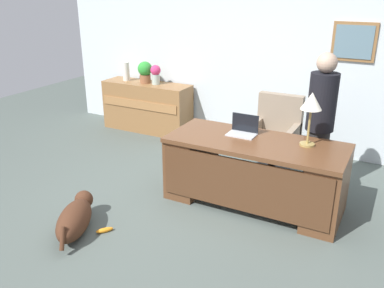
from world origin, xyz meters
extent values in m
plane|color=#4C5651|center=(0.00, 0.00, 0.00)|extent=(12.00, 12.00, 0.00)
cube|color=silver|center=(0.00, 2.60, 1.35)|extent=(7.00, 0.12, 2.70)
cube|color=olive|center=(1.30, 2.52, 1.67)|extent=(0.57, 0.03, 0.51)
cube|color=slate|center=(1.30, 2.50, 1.67)|extent=(0.49, 0.01, 0.43)
cube|color=brown|center=(0.66, 0.65, 0.75)|extent=(1.97, 0.84, 0.05)
cube|color=brown|center=(-0.15, 0.65, 0.36)|extent=(0.36, 0.78, 0.73)
cube|color=brown|center=(1.46, 0.65, 0.36)|extent=(0.36, 0.78, 0.73)
cube|color=#4E2F1C|center=(0.66, 0.26, 0.40)|extent=(1.87, 0.04, 0.58)
cube|color=olive|center=(-1.87, 2.25, 0.42)|extent=(1.55, 0.48, 0.83)
cube|color=#A16F40|center=(-1.87, 2.00, 0.52)|extent=(1.45, 0.02, 0.14)
cube|color=gray|center=(0.58, 1.59, 0.37)|extent=(0.60, 0.58, 0.18)
cylinder|color=black|center=(0.58, 1.59, 0.14)|extent=(0.10, 0.10, 0.28)
cylinder|color=black|center=(0.58, 1.59, 0.03)|extent=(0.52, 0.52, 0.05)
cube|color=gray|center=(0.58, 1.83, 0.75)|extent=(0.60, 0.12, 0.57)
cube|color=gray|center=(0.32, 1.59, 0.57)|extent=(0.08, 0.50, 0.22)
cube|color=gray|center=(0.84, 1.59, 0.57)|extent=(0.08, 0.50, 0.22)
cylinder|color=#262323|center=(1.21, 1.25, 0.41)|extent=(0.26, 0.26, 0.82)
cylinder|color=black|center=(1.21, 1.25, 1.15)|extent=(0.32, 0.32, 0.66)
sphere|color=tan|center=(1.21, 1.25, 1.59)|extent=(0.23, 0.23, 0.23)
ellipsoid|color=#472819|center=(-0.74, -0.79, 0.15)|extent=(0.58, 0.77, 0.30)
sphere|color=#472819|center=(-0.89, -0.47, 0.19)|extent=(0.20, 0.20, 0.20)
cylinder|color=#472819|center=(-0.59, -1.11, 0.17)|extent=(0.10, 0.15, 0.21)
cube|color=#B2B5BA|center=(0.45, 0.75, 0.78)|extent=(0.32, 0.22, 0.01)
cube|color=black|center=(0.45, 0.85, 0.90)|extent=(0.32, 0.01, 0.21)
cylinder|color=#9E8447|center=(1.18, 0.79, 0.79)|extent=(0.16, 0.16, 0.02)
cylinder|color=#9E8447|center=(1.18, 0.79, 0.99)|extent=(0.02, 0.02, 0.38)
cone|color=silver|center=(1.18, 0.79, 1.27)|extent=(0.22, 0.22, 0.18)
cylinder|color=#ABBEB3|center=(-1.67, 2.25, 0.92)|extent=(0.13, 0.13, 0.17)
sphere|color=#CF346A|center=(-1.67, 2.25, 1.07)|extent=(0.17, 0.17, 0.17)
cylinder|color=silver|center=(-2.27, 2.25, 0.99)|extent=(0.12, 0.12, 0.32)
cylinder|color=brown|center=(-1.88, 2.25, 0.90)|extent=(0.18, 0.18, 0.14)
sphere|color=green|center=(-1.88, 2.25, 1.07)|extent=(0.24, 0.24, 0.24)
ellipsoid|color=orange|center=(-0.48, -0.64, 0.03)|extent=(0.15, 0.17, 0.05)
camera|label=1|loc=(2.01, -3.41, 2.39)|focal=38.40mm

